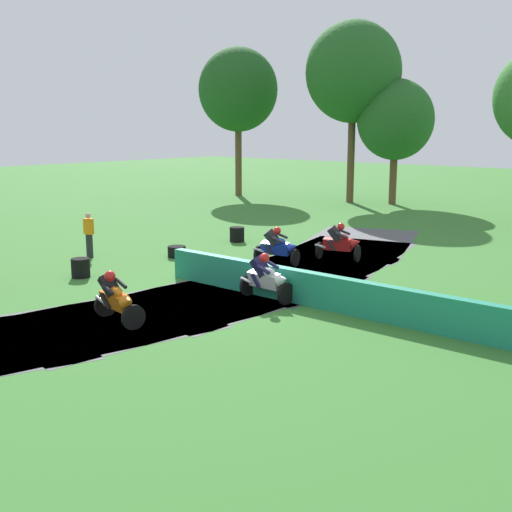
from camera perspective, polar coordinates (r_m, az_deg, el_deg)
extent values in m
plane|color=#38752D|center=(18.81, -1.36, -3.01)|extent=(120.00, 120.00, 0.00)
cube|color=#515156|center=(15.68, -18.41, -6.54)|extent=(5.91, 8.53, 0.01)
cube|color=#515156|center=(16.90, -8.74, -4.79)|extent=(5.08, 8.21, 0.01)
cube|color=#515156|center=(18.81, -1.36, -3.00)|extent=(4.19, 7.76, 0.01)
cube|color=#515156|center=(21.20, 3.75, -1.38)|extent=(5.09, 8.21, 0.01)
cube|color=#515156|center=(23.89, 7.01, 0.01)|extent=(5.92, 8.54, 0.01)
cube|color=#515156|center=(26.77, 8.85, 1.18)|extent=(6.67, 8.74, 0.01)
cube|color=#1E8466|center=(15.86, 12.43, -4.33)|extent=(15.41, 0.31, 0.90)
cylinder|color=black|center=(15.44, -10.70, -5.31)|extent=(0.22, 0.75, 0.74)
cylinder|color=black|center=(16.64, -13.04, -4.19)|extent=(0.22, 0.75, 0.74)
cube|color=orange|center=(15.93, -12.22, -3.79)|extent=(1.05, 0.55, 0.46)
ellipsoid|color=orange|center=(15.68, -12.19, -3.08)|extent=(0.49, 0.41, 0.31)
cone|color=orange|center=(15.30, -11.18, -3.92)|extent=(0.45, 0.44, 0.48)
cylinder|color=#B2B2B7|center=(16.44, -13.46, -3.77)|extent=(0.42, 0.16, 0.18)
cube|color=black|center=(15.86, -12.75, -2.50)|extent=(0.55, 0.42, 0.62)
sphere|color=red|center=(15.57, -12.69, -1.73)|extent=(0.26, 0.26, 0.26)
cylinder|color=black|center=(15.67, -11.76, -2.34)|extent=(0.44, 0.14, 0.24)
cylinder|color=black|center=(15.54, -12.88, -2.89)|extent=(0.44, 0.14, 0.24)
cylinder|color=black|center=(16.14, -12.00, -3.32)|extent=(0.30, 0.20, 0.42)
cylinder|color=black|center=(16.01, -13.08, -3.86)|extent=(0.30, 0.20, 0.42)
cylinder|color=black|center=(17.25, 2.65, -3.35)|extent=(0.13, 0.73, 0.73)
cylinder|color=black|center=(18.17, -0.70, -2.58)|extent=(0.13, 0.73, 0.73)
cube|color=silver|center=(17.58, 0.77, -2.08)|extent=(1.02, 0.42, 0.46)
ellipsoid|color=silver|center=(17.36, 1.07, -1.40)|extent=(0.46, 0.35, 0.30)
cone|color=silver|center=(17.09, 2.39, -2.08)|extent=(0.41, 0.42, 0.47)
cylinder|color=#B2B2B7|center=(17.94, -0.85, -2.16)|extent=(0.41, 0.11, 0.18)
cube|color=#1E1E4C|center=(17.48, 0.38, -0.91)|extent=(0.51, 0.42, 0.62)
sphere|color=red|center=(17.23, 0.76, -0.16)|extent=(0.26, 0.26, 0.26)
cylinder|color=#1E1E4C|center=(17.41, 1.43, -0.73)|extent=(0.43, 0.12, 0.24)
cylinder|color=#1E1E4C|center=(17.17, 0.65, -1.19)|extent=(0.43, 0.12, 0.24)
cylinder|color=#1E1E4C|center=(17.81, 0.72, -1.70)|extent=(0.28, 0.20, 0.42)
cylinder|color=#1E1E4C|center=(17.58, -0.05, -2.16)|extent=(0.28, 0.20, 0.42)
cylinder|color=black|center=(21.96, 3.46, -0.17)|extent=(0.25, 0.74, 0.74)
cylinder|color=black|center=(22.56, 0.23, 0.17)|extent=(0.25, 0.74, 0.74)
cube|color=#1E38B2|center=(22.13, 1.74, 0.70)|extent=(1.06, 0.59, 0.46)
ellipsoid|color=#1E38B2|center=(21.94, 2.08, 1.27)|extent=(0.50, 0.42, 0.31)
cone|color=#1E38B2|center=(21.79, 3.30, 0.83)|extent=(0.44, 0.44, 0.48)
cylinder|color=#B2B2B7|center=(22.33, 0.25, 0.51)|extent=(0.42, 0.21, 0.18)
cube|color=#28282D|center=(22.00, 1.43, 1.61)|extent=(0.53, 0.47, 0.62)
sphere|color=red|center=(21.80, 1.86, 2.24)|extent=(0.26, 0.26, 0.26)
cylinder|color=#28282D|center=(22.02, 2.28, 1.81)|extent=(0.43, 0.23, 0.24)
cylinder|color=#28282D|center=(21.73, 1.88, 1.42)|extent=(0.43, 0.23, 0.24)
cylinder|color=#28282D|center=(22.34, 1.51, 0.98)|extent=(0.27, 0.25, 0.42)
cylinder|color=#28282D|center=(22.05, 1.11, 0.59)|extent=(0.27, 0.25, 0.42)
cylinder|color=black|center=(22.87, 8.87, 0.20)|extent=(0.27, 0.70, 0.71)
cylinder|color=black|center=(23.30, 5.57, 0.48)|extent=(0.27, 0.70, 0.71)
cube|color=red|center=(22.97, 7.18, 1.04)|extent=(1.06, 0.61, 0.45)
ellipsoid|color=red|center=(22.82, 7.59, 1.61)|extent=(0.51, 0.43, 0.29)
cone|color=red|center=(22.73, 8.80, 1.18)|extent=(0.45, 0.44, 0.46)
cylinder|color=#B2B2B7|center=(23.08, 5.68, 0.86)|extent=(0.42, 0.22, 0.17)
cube|color=#28282D|center=(22.86, 6.96, 1.94)|extent=(0.54, 0.47, 0.61)
sphere|color=red|center=(22.70, 7.46, 2.57)|extent=(0.26, 0.26, 0.26)
cylinder|color=#28282D|center=(22.93, 7.76, 2.11)|extent=(0.43, 0.23, 0.24)
cylinder|color=#28282D|center=(22.60, 7.48, 1.80)|extent=(0.43, 0.23, 0.24)
cylinder|color=#28282D|center=(23.17, 6.90, 1.27)|extent=(0.27, 0.23, 0.42)
cylinder|color=#28282D|center=(22.86, 6.61, 0.96)|extent=(0.27, 0.23, 0.42)
cylinder|color=black|center=(21.10, -15.10, -1.54)|extent=(0.58, 0.58, 0.20)
cylinder|color=black|center=(21.06, -15.13, -1.01)|extent=(0.58, 0.58, 0.20)
cylinder|color=black|center=(21.02, -15.16, -0.48)|extent=(0.58, 0.58, 0.20)
cylinder|color=black|center=(23.68, -6.96, 0.15)|extent=(0.65, 0.65, 0.20)
cylinder|color=black|center=(23.64, -6.97, 0.62)|extent=(0.65, 0.65, 0.20)
cylinder|color=black|center=(26.66, -1.67, 1.48)|extent=(0.60, 0.60, 0.20)
cylinder|color=black|center=(26.63, -1.68, 1.91)|extent=(0.60, 0.60, 0.20)
cylinder|color=black|center=(26.59, -1.68, 2.33)|extent=(0.60, 0.60, 0.20)
cylinder|color=#232328|center=(24.10, -14.39, 0.87)|extent=(0.24, 0.24, 0.86)
cube|color=orange|center=(23.99, -14.47, 2.54)|extent=(0.34, 0.22, 0.56)
sphere|color=tan|center=(23.93, -14.52, 3.46)|extent=(0.20, 0.20, 0.20)
cylinder|color=brown|center=(40.32, 11.92, 6.67)|extent=(0.44, 0.44, 3.10)
ellipsoid|color=#235B23|center=(40.21, 12.13, 11.62)|extent=(4.53, 4.53, 4.76)
cylinder|color=brown|center=(44.37, -1.55, 8.41)|extent=(0.44, 0.44, 4.80)
ellipsoid|color=#1E511E|center=(44.37, -1.58, 14.39)|extent=(5.24, 5.24, 5.50)
cylinder|color=brown|center=(40.76, 8.32, 8.46)|extent=(0.44, 0.44, 5.40)
ellipsoid|color=#235B23|center=(40.84, 8.53, 15.68)|extent=(5.73, 5.73, 6.02)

